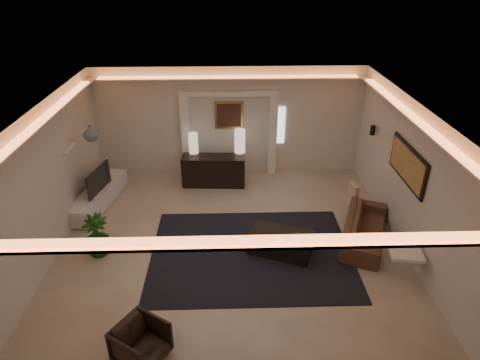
{
  "coord_description": "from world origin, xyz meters",
  "views": [
    {
      "loc": [
        -0.03,
        -6.91,
        5.23
      ],
      "look_at": [
        0.2,
        0.6,
        1.25
      ],
      "focal_mm": 31.16,
      "sensor_mm": 36.0,
      "label": 1
    }
  ],
  "objects_px": {
    "sofa": "(365,228)",
    "console": "(214,171)",
    "armchair": "(141,343)",
    "coffee_table": "(281,243)"
  },
  "relations": [
    {
      "from": "sofa",
      "to": "console",
      "type": "bearing_deg",
      "value": 73.53
    },
    {
      "from": "armchair",
      "to": "sofa",
      "type": "bearing_deg",
      "value": -22.43
    },
    {
      "from": "coffee_table",
      "to": "armchair",
      "type": "bearing_deg",
      "value": -112.31
    },
    {
      "from": "sofa",
      "to": "armchair",
      "type": "height_order",
      "value": "armchair"
    },
    {
      "from": "console",
      "to": "coffee_table",
      "type": "height_order",
      "value": "console"
    },
    {
      "from": "console",
      "to": "sofa",
      "type": "relative_size",
      "value": 0.81
    },
    {
      "from": "coffee_table",
      "to": "armchair",
      "type": "height_order",
      "value": "armchair"
    },
    {
      "from": "console",
      "to": "coffee_table",
      "type": "distance_m",
      "value": 3.24
    },
    {
      "from": "coffee_table",
      "to": "armchair",
      "type": "relative_size",
      "value": 1.78
    },
    {
      "from": "armchair",
      "to": "console",
      "type": "bearing_deg",
      "value": 23.37
    }
  ]
}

